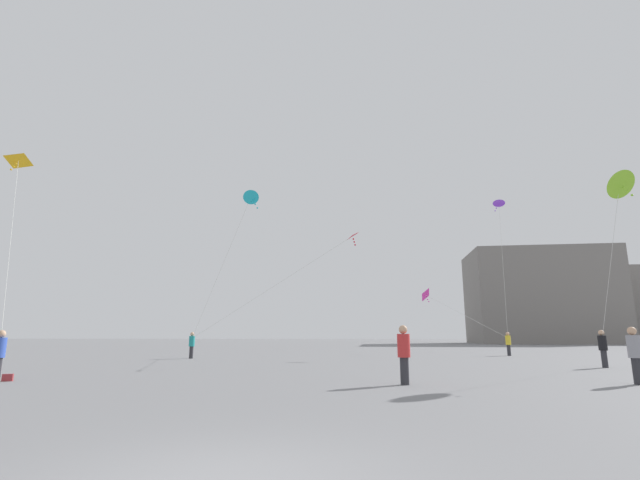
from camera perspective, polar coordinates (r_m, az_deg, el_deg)
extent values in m
cylinder|color=#3351B7|center=(19.43, -35.43, -11.03)|extent=(0.37, 0.37, 0.68)
sphere|color=tan|center=(19.42, -35.27, -9.66)|extent=(0.25, 0.25, 0.25)
cylinder|color=#2D2D33|center=(31.86, -15.97, -13.51)|extent=(0.25, 0.25, 0.78)
cylinder|color=teal|center=(31.84, -15.90, -12.21)|extent=(0.37, 0.37, 0.68)
sphere|color=tan|center=(31.84, -15.85, -11.37)|extent=(0.25, 0.25, 0.25)
cylinder|color=#2D2D33|center=(18.16, 35.20, -13.40)|extent=(0.27, 0.27, 0.83)
cylinder|color=gray|center=(18.13, 34.91, -10.99)|extent=(0.39, 0.39, 0.72)
sphere|color=tan|center=(18.12, 34.72, -9.44)|extent=(0.27, 0.27, 0.27)
cylinder|color=#2D2D33|center=(15.20, 10.65, -15.97)|extent=(0.28, 0.28, 0.85)
cylinder|color=red|center=(15.16, 10.53, -12.99)|extent=(0.41, 0.41, 0.74)
sphere|color=tan|center=(15.16, 10.46, -11.07)|extent=(0.28, 0.28, 0.28)
cylinder|color=#2D2D33|center=(37.33, 22.78, -12.74)|extent=(0.26, 0.26, 0.79)
cylinder|color=yellow|center=(37.31, 22.69, -11.61)|extent=(0.38, 0.38, 0.69)
sphere|color=tan|center=(37.31, 22.63, -10.89)|extent=(0.26, 0.26, 0.26)
cylinder|color=#2D2D33|center=(26.21, 32.31, -12.61)|extent=(0.26, 0.26, 0.81)
cylinder|color=black|center=(26.19, 32.12, -10.97)|extent=(0.39, 0.39, 0.70)
sphere|color=tan|center=(26.18, 32.01, -9.91)|extent=(0.26, 0.26, 0.26)
cone|color=#8CD12D|center=(24.09, 33.64, 5.93)|extent=(1.49, 1.15, 1.19)
sphere|color=#8CD12D|center=(23.99, 34.01, 5.52)|extent=(0.10, 0.10, 0.10)
sphere|color=#8CD12D|center=(23.89, 34.38, 5.11)|extent=(0.10, 0.10, 0.10)
sphere|color=#8CD12D|center=(23.79, 34.75, 4.69)|extent=(0.10, 0.10, 0.10)
cylinder|color=silver|center=(24.87, 32.84, -2.71)|extent=(0.23, 3.35, 6.81)
pyramid|color=red|center=(27.66, 4.11, 0.55)|extent=(0.92, 1.20, 0.45)
sphere|color=red|center=(27.48, 4.25, 0.13)|extent=(0.10, 0.10, 0.10)
sphere|color=red|center=(27.31, 4.36, -0.24)|extent=(0.10, 0.10, 0.10)
sphere|color=red|center=(27.14, 4.47, -0.62)|extent=(0.10, 0.10, 0.10)
cylinder|color=silver|center=(29.13, -6.47, -6.22)|extent=(10.72, 3.16, 6.17)
cone|color=purple|center=(41.61, 21.67, 4.41)|extent=(1.17, 0.97, 0.89)
sphere|color=purple|center=(41.64, 21.54, 4.09)|extent=(0.10, 0.10, 0.10)
sphere|color=purple|center=(41.66, 21.41, 3.78)|extent=(0.10, 0.10, 0.10)
sphere|color=purple|center=(41.68, 21.27, 3.46)|extent=(0.10, 0.10, 0.10)
cylinder|color=silver|center=(39.09, 22.14, -3.04)|extent=(1.11, 2.63, 11.31)
pyramid|color=#D12899|center=(41.87, 13.14, -6.76)|extent=(1.15, 1.57, 0.87)
sphere|color=#D12899|center=(41.74, 13.31, -7.04)|extent=(0.10, 0.10, 0.10)
sphere|color=#D12899|center=(41.61, 13.45, -7.31)|extent=(0.10, 0.10, 0.10)
sphere|color=#D12899|center=(41.49, 13.59, -7.59)|extent=(0.10, 0.10, 0.10)
cylinder|color=silver|center=(39.42, 17.62, -8.96)|extent=(4.97, 5.84, 3.75)
pyramid|color=yellow|center=(28.98, -33.85, 8.32)|extent=(0.96, 1.27, 0.57)
sphere|color=yellow|center=(28.78, -34.05, 7.98)|extent=(0.10, 0.10, 0.10)
sphere|color=yellow|center=(28.61, -34.26, 7.67)|extent=(0.10, 0.10, 0.10)
sphere|color=yellow|center=(28.45, -34.47, 7.36)|extent=(0.10, 0.10, 0.10)
cylinder|color=silver|center=(23.87, -34.45, 0.76)|extent=(5.27, 6.21, 9.25)
cone|color=#1EB2C6|center=(27.17, -8.72, 5.42)|extent=(1.04, 0.85, 0.78)
sphere|color=#1EB2C6|center=(27.16, -8.45, 4.96)|extent=(0.10, 0.10, 0.10)
sphere|color=#1EB2C6|center=(27.14, -8.19, 4.50)|extent=(0.10, 0.10, 0.10)
sphere|color=#1EB2C6|center=(27.13, -7.92, 4.04)|extent=(0.10, 0.10, 0.10)
cylinder|color=silver|center=(29.12, -12.55, -3.93)|extent=(4.72, 4.80, 8.28)
cube|color=gray|center=(87.39, 25.98, -6.50)|extent=(23.73, 16.19, 15.75)
cube|color=gray|center=(98.98, 34.90, -6.85)|extent=(22.47, 14.93, 13.06)
cube|color=maroon|center=(19.35, -34.77, -14.10)|extent=(0.35, 0.25, 0.24)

